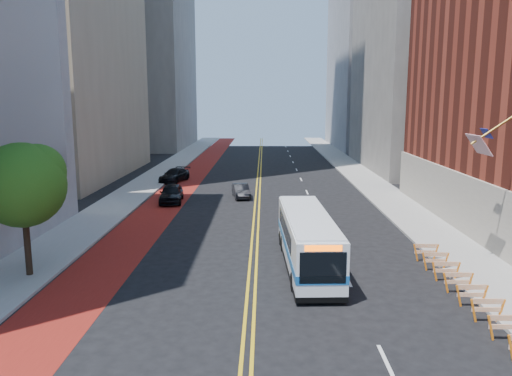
{
  "coord_description": "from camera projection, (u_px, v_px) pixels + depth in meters",
  "views": [
    {
      "loc": [
        0.58,
        -17.96,
        8.86
      ],
      "look_at": [
        0.16,
        8.0,
        4.28
      ],
      "focal_mm": 35.0,
      "sensor_mm": 36.0,
      "label": 1
    }
  ],
  "objects": [
    {
      "name": "sidewalk_right",
      "position": [
        381.0,
        192.0,
        48.57
      ],
      "size": [
        4.0,
        140.0,
        0.15
      ],
      "primitive_type": "cube",
      "color": "gray",
      "rests_on": "ground"
    },
    {
      "name": "sidewalk_left",
      "position": [
        136.0,
        191.0,
        48.96
      ],
      "size": [
        4.0,
        140.0,
        0.15
      ],
      "primitive_type": "cube",
      "color": "gray",
      "rests_on": "ground"
    },
    {
      "name": "bus_lane_paint",
      "position": [
        176.0,
        192.0,
        48.91
      ],
      "size": [
        3.6,
        140.0,
        0.01
      ],
      "primitive_type": "cube",
      "color": "maroon",
      "rests_on": "ground"
    },
    {
      "name": "transit_bus",
      "position": [
        307.0,
        239.0,
        26.73
      ],
      "size": [
        2.76,
        10.73,
        2.93
      ],
      "rotation": [
        0.0,
        0.0,
        0.04
      ],
      "color": "silver",
      "rests_on": "ground"
    },
    {
      "name": "car_b",
      "position": [
        241.0,
        191.0,
        45.93
      ],
      "size": [
        1.98,
        4.03,
        1.27
      ],
      "primitive_type": "imported",
      "rotation": [
        0.0,
        0.0,
        0.17
      ],
      "color": "black",
      "rests_on": "ground"
    },
    {
      "name": "construction_barriers",
      "position": [
        465.0,
        285.0,
        22.34
      ],
      "size": [
        1.42,
        10.91,
        1.0
      ],
      "color": "orange",
      "rests_on": "ground"
    },
    {
      "name": "midrise_right_near",
      "position": [
        443.0,
        10.0,
        62.67
      ],
      "size": [
        18.0,
        26.0,
        40.0
      ],
      "primitive_type": "cube",
      "color": "slate",
      "rests_on": "ground"
    },
    {
      "name": "center_line_inner",
      "position": [
        256.0,
        192.0,
        48.78
      ],
      "size": [
        0.14,
        140.0,
        0.01
      ],
      "primitive_type": "cube",
      "color": "gold",
      "rests_on": "ground"
    },
    {
      "name": "street_tree",
      "position": [
        24.0,
        182.0,
        24.51
      ],
      "size": [
        4.2,
        4.2,
        6.7
      ],
      "color": "black",
      "rests_on": "sidewalk_left"
    },
    {
      "name": "car_c",
      "position": [
        175.0,
        175.0,
        55.01
      ],
      "size": [
        3.22,
        5.24,
        1.42
      ],
      "primitive_type": "imported",
      "rotation": [
        0.0,
        0.0,
        -0.27
      ],
      "color": "black",
      "rests_on": "ground"
    },
    {
      "name": "lane_dashes",
      "position": [
        301.0,
        179.0,
        56.58
      ],
      "size": [
        0.14,
        98.2,
        0.01
      ],
      "color": "silver",
      "rests_on": "ground"
    },
    {
      "name": "ground",
      "position": [
        248.0,
        333.0,
        19.24
      ],
      "size": [
        160.0,
        160.0,
        0.0
      ],
      "primitive_type": "plane",
      "color": "black",
      "rests_on": "ground"
    },
    {
      "name": "car_a",
      "position": [
        171.0,
        193.0,
        43.78
      ],
      "size": [
        2.31,
        4.87,
        1.61
      ],
      "primitive_type": "imported",
      "rotation": [
        0.0,
        0.0,
        0.09
      ],
      "color": "black",
      "rests_on": "ground"
    },
    {
      "name": "center_line_outer",
      "position": [
        260.0,
        192.0,
        48.77
      ],
      "size": [
        0.14,
        140.0,
        0.01
      ],
      "primitive_type": "cube",
      "color": "gold",
      "rests_on": "ground"
    }
  ]
}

